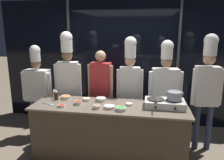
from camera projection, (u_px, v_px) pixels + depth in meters
name	position (u px, v px, depth m)	size (l,w,h in m)	color
ground_plane	(109.00, 157.00, 3.62)	(24.00, 24.00, 0.00)	#7F705B
window_wall_back	(122.00, 63.00, 4.80)	(5.55, 0.09, 2.70)	black
demo_counter	(109.00, 132.00, 3.52)	(2.44, 0.74, 0.91)	#4C3D2D
portable_stove	(165.00, 104.00, 3.31)	(0.59, 0.37, 0.13)	silver
frying_pan	(156.00, 98.00, 3.31)	(0.26, 0.45, 0.05)	#38332D
stock_pot	(174.00, 96.00, 3.26)	(0.25, 0.22, 0.13)	#93969B
squeeze_bottle_oil	(54.00, 93.00, 3.79)	(0.05, 0.05, 0.16)	beige
squeeze_bottle_soy	(56.00, 95.00, 3.66)	(0.07, 0.07, 0.18)	#332319
prep_bowl_bell_pepper	(61.00, 105.00, 3.34)	(0.12, 0.12, 0.04)	silver
prep_bowl_scallions	(121.00, 109.00, 3.19)	(0.17, 0.17, 0.05)	silver
prep_bowl_chili_flakes	(78.00, 103.00, 3.44)	(0.13, 0.13, 0.06)	silver
prep_bowl_garlic	(129.00, 104.00, 3.41)	(0.11, 0.11, 0.04)	silver
prep_bowl_mushrooms	(97.00, 107.00, 3.26)	(0.12, 0.12, 0.06)	silver
prep_bowl_carrots	(66.00, 97.00, 3.73)	(0.16, 0.16, 0.06)	silver
prep_bowl_rice	(109.00, 107.00, 3.28)	(0.17, 0.17, 0.05)	silver
prep_bowl_onion	(101.00, 99.00, 3.60)	(0.17, 0.17, 0.06)	silver
prep_bowl_noodles	(87.00, 99.00, 3.63)	(0.13, 0.13, 0.04)	silver
serving_spoon_slotted	(50.00, 105.00, 3.42)	(0.25, 0.15, 0.02)	#B2B5BA
chef_head	(38.00, 86.00, 4.18)	(0.60, 0.24, 1.79)	#4C4C51
chef_sous	(68.00, 76.00, 4.05)	(0.49, 0.26, 2.04)	#2D3856
person_guest	(101.00, 86.00, 4.05)	(0.48, 0.23, 1.70)	#232326
chef_line	(130.00, 81.00, 3.93)	(0.47, 0.22, 1.96)	#2D3856
chef_pastry	(165.00, 87.00, 3.82)	(0.59, 0.30, 1.90)	#2D3856
chef_apprentice	(207.00, 83.00, 3.62)	(0.50, 0.25, 2.01)	#2D3856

